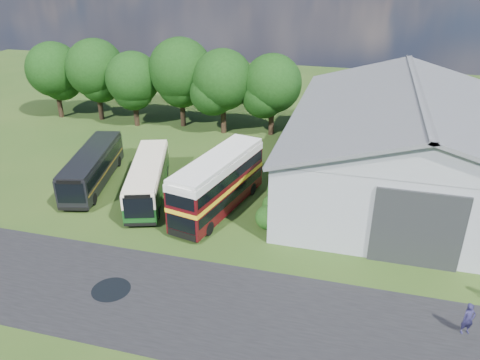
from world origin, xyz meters
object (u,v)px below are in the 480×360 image
(storage_shed, at_px, (410,135))
(bus_green_single, at_px, (148,179))
(visitor_a, at_px, (468,319))
(bus_maroon_double, at_px, (218,184))
(bus_dark_single, at_px, (93,167))

(storage_shed, distance_m, bus_green_single, 21.04)
(visitor_a, bearing_deg, bus_green_single, 133.43)
(storage_shed, distance_m, bus_maroon_double, 16.00)
(bus_green_single, distance_m, visitor_a, 23.70)
(bus_dark_single, bearing_deg, bus_green_single, -22.63)
(bus_maroon_double, relative_size, visitor_a, 5.74)
(bus_dark_single, bearing_deg, visitor_a, -34.83)
(bus_green_single, height_order, bus_maroon_double, bus_maroon_double)
(bus_maroon_double, height_order, bus_dark_single, bus_maroon_double)
(bus_maroon_double, height_order, visitor_a, bus_maroon_double)
(bus_green_single, xyz_separation_m, visitor_a, (21.67, -9.58, -0.61))
(bus_maroon_double, distance_m, visitor_a, 18.07)
(bus_green_single, height_order, visitor_a, bus_green_single)
(bus_maroon_double, bearing_deg, storage_shed, 44.57)
(storage_shed, relative_size, bus_dark_single, 2.36)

